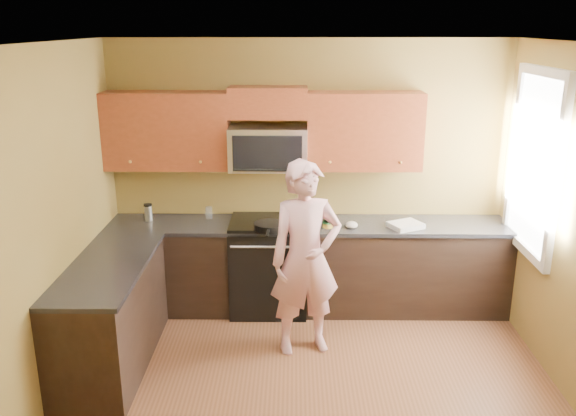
{
  "coord_description": "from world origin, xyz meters",
  "views": [
    {
      "loc": [
        -0.14,
        -3.98,
        2.83
      ],
      "look_at": [
        -0.2,
        1.3,
        1.2
      ],
      "focal_mm": 37.41,
      "sensor_mm": 36.0,
      "label": 1
    }
  ],
  "objects_px": {
    "woman": "(306,259)",
    "microwave": "(268,169)",
    "travel_mug": "(149,221)",
    "butter_tub": "(328,227)",
    "stove": "(269,265)",
    "frying_pan": "(270,229)"
  },
  "relations": [
    {
      "from": "travel_mug",
      "to": "stove",
      "type": "bearing_deg",
      "value": -3.98
    },
    {
      "from": "stove",
      "to": "travel_mug",
      "type": "height_order",
      "value": "travel_mug"
    },
    {
      "from": "stove",
      "to": "travel_mug",
      "type": "bearing_deg",
      "value": 176.02
    },
    {
      "from": "stove",
      "to": "butter_tub",
      "type": "relative_size",
      "value": 8.38
    },
    {
      "from": "microwave",
      "to": "woman",
      "type": "xyz_separation_m",
      "value": [
        0.36,
        -0.93,
        -0.58
      ]
    },
    {
      "from": "butter_tub",
      "to": "travel_mug",
      "type": "height_order",
      "value": "travel_mug"
    },
    {
      "from": "woman",
      "to": "microwave",
      "type": "bearing_deg",
      "value": 96.35
    },
    {
      "from": "microwave",
      "to": "travel_mug",
      "type": "xyz_separation_m",
      "value": [
        -1.21,
        -0.04,
        -0.53
      ]
    },
    {
      "from": "microwave",
      "to": "butter_tub",
      "type": "height_order",
      "value": "microwave"
    },
    {
      "from": "frying_pan",
      "to": "butter_tub",
      "type": "xyz_separation_m",
      "value": [
        0.57,
        0.15,
        -0.03
      ]
    },
    {
      "from": "microwave",
      "to": "woman",
      "type": "relative_size",
      "value": 0.44
    },
    {
      "from": "stove",
      "to": "microwave",
      "type": "distance_m",
      "value": 0.98
    },
    {
      "from": "stove",
      "to": "travel_mug",
      "type": "xyz_separation_m",
      "value": [
        -1.21,
        0.08,
        0.45
      ]
    },
    {
      "from": "woman",
      "to": "butter_tub",
      "type": "relative_size",
      "value": 15.37
    },
    {
      "from": "travel_mug",
      "to": "woman",
      "type": "bearing_deg",
      "value": -29.47
    },
    {
      "from": "stove",
      "to": "travel_mug",
      "type": "distance_m",
      "value": 1.3
    },
    {
      "from": "frying_pan",
      "to": "travel_mug",
      "type": "distance_m",
      "value": 1.28
    },
    {
      "from": "frying_pan",
      "to": "microwave",
      "type": "bearing_deg",
      "value": 95.54
    },
    {
      "from": "microwave",
      "to": "travel_mug",
      "type": "distance_m",
      "value": 1.33
    },
    {
      "from": "stove",
      "to": "butter_tub",
      "type": "bearing_deg",
      "value": -10.0
    },
    {
      "from": "frying_pan",
      "to": "travel_mug",
      "type": "xyz_separation_m",
      "value": [
        -1.24,
        0.34,
        -0.03
      ]
    },
    {
      "from": "butter_tub",
      "to": "stove",
      "type": "bearing_deg",
      "value": 170.0
    }
  ]
}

